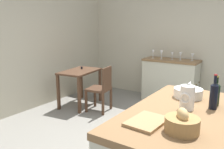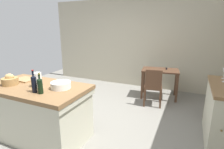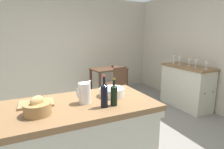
% 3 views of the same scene
% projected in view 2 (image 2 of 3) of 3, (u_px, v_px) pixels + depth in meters
% --- Properties ---
extents(ground_plane, '(6.76, 6.76, 0.00)m').
position_uv_depth(ground_plane, '(88.00, 122.00, 3.43)').
color(ground_plane, slate).
extents(wall_back, '(5.32, 0.12, 2.60)m').
position_uv_depth(wall_back, '(132.00, 43.00, 5.38)').
color(wall_back, '#B2AA93').
rests_on(wall_back, ground).
extents(island_table, '(1.63, 0.89, 0.89)m').
position_uv_depth(island_table, '(39.00, 110.00, 2.88)').
color(island_table, brown).
rests_on(island_table, ground).
extents(writing_desk, '(0.97, 0.68, 0.79)m').
position_uv_depth(writing_desk, '(160.00, 74.00, 4.52)').
color(writing_desk, '#472D1E').
rests_on(writing_desk, ground).
extents(wooden_chair, '(0.46, 0.46, 0.88)m').
position_uv_depth(wooden_chair, '(153.00, 86.00, 4.06)').
color(wooden_chair, '#472D1E').
rests_on(wooden_chair, ground).
extents(pitcher, '(0.17, 0.13, 0.27)m').
position_uv_depth(pitcher, '(37.00, 80.00, 2.71)').
color(pitcher, silver).
rests_on(pitcher, island_table).
extents(wash_bowl, '(0.30, 0.30, 0.10)m').
position_uv_depth(wash_bowl, '(61.00, 85.00, 2.66)').
color(wash_bowl, silver).
rests_on(wash_bowl, island_table).
extents(bread_basket, '(0.25, 0.25, 0.18)m').
position_uv_depth(bread_basket, '(10.00, 81.00, 2.82)').
color(bread_basket, olive).
rests_on(bread_basket, island_table).
extents(cutting_board, '(0.36, 0.27, 0.02)m').
position_uv_depth(cutting_board, '(25.00, 79.00, 3.07)').
color(cutting_board, '#99754C').
rests_on(cutting_board, island_table).
extents(wine_bottle_dark, '(0.07, 0.07, 0.29)m').
position_uv_depth(wine_bottle_dark, '(40.00, 85.00, 2.43)').
color(wine_bottle_dark, black).
rests_on(wine_bottle_dark, island_table).
extents(wine_bottle_amber, '(0.07, 0.07, 0.33)m').
position_uv_depth(wine_bottle_amber, '(34.00, 83.00, 2.47)').
color(wine_bottle_amber, black).
rests_on(wine_bottle_amber, island_table).
extents(wine_glass_far_right, '(0.07, 0.07, 0.18)m').
position_uv_depth(wine_glass_far_right, '(224.00, 71.00, 2.97)').
color(wine_glass_far_right, white).
rests_on(wine_glass_far_right, side_cabinet).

